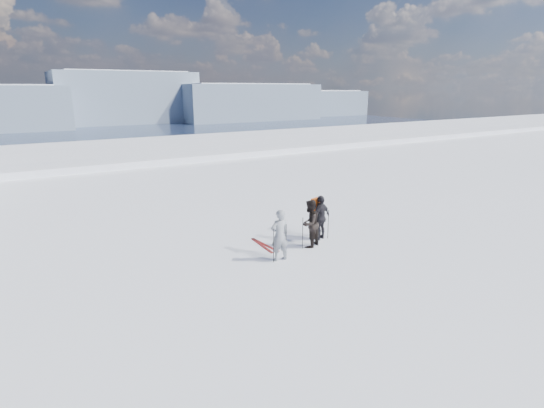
% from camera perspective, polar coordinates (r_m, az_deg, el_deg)
% --- Properties ---
extents(lake_basin, '(820.00, 820.00, 71.62)m').
position_cam_1_polar(lake_basin, '(42.51, -16.37, -2.03)').
color(lake_basin, white).
rests_on(lake_basin, ground).
extents(far_mountain_range, '(770.00, 110.00, 53.00)m').
position_cam_1_polar(far_mountain_range, '(466.09, -27.38, 12.06)').
color(far_mountain_range, slate).
rests_on(far_mountain_range, ground).
extents(skier_grey, '(0.68, 0.47, 1.80)m').
position_cam_1_polar(skier_grey, '(14.39, 1.02, -4.22)').
color(skier_grey, gray).
rests_on(skier_grey, ground).
extents(skier_dark, '(1.08, 0.98, 1.79)m').
position_cam_1_polar(skier_dark, '(15.68, 5.10, -2.64)').
color(skier_dark, black).
rests_on(skier_dark, ground).
extents(skier_pack, '(1.11, 0.71, 1.75)m').
position_cam_1_polar(skier_pack, '(16.52, 6.57, -1.80)').
color(skier_pack, black).
rests_on(skier_pack, ground).
extents(backpack, '(0.42, 0.31, 0.51)m').
position_cam_1_polar(backpack, '(16.37, 5.97, 2.16)').
color(backpack, '#E95A15').
rests_on(backpack, skier_pack).
extents(ski_poles, '(3.11, 1.02, 1.28)m').
position_cam_1_polar(ski_poles, '(15.52, 4.40, -3.94)').
color(ski_poles, black).
rests_on(ski_poles, ground).
extents(skis_loose, '(0.35, 1.70, 0.03)m').
position_cam_1_polar(skis_loose, '(16.00, -1.16, -5.54)').
color(skis_loose, black).
rests_on(skis_loose, ground).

